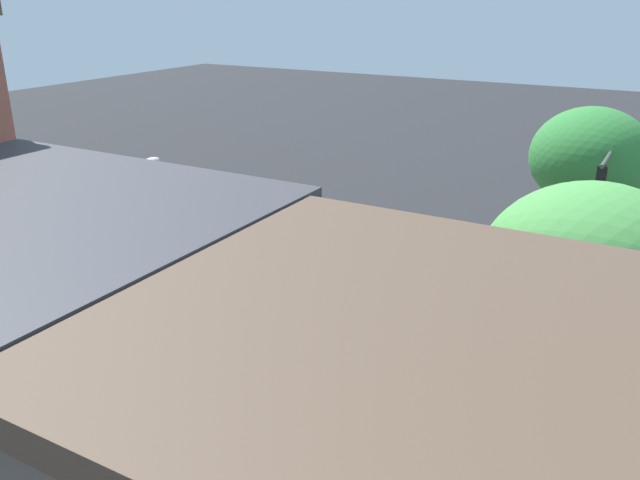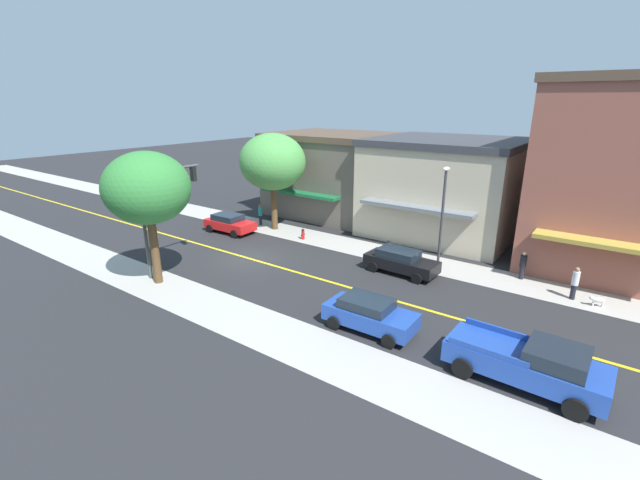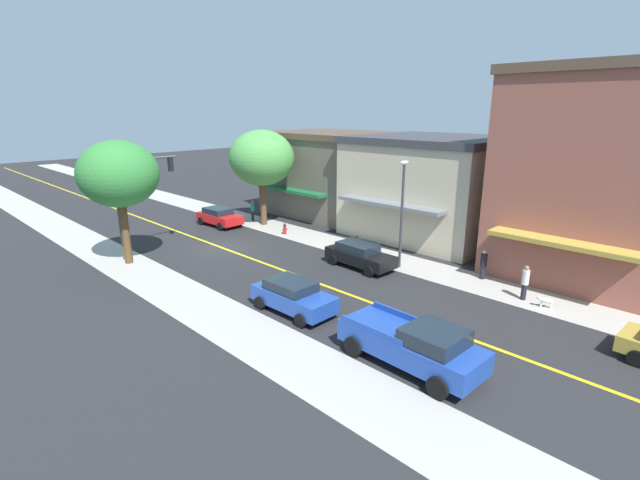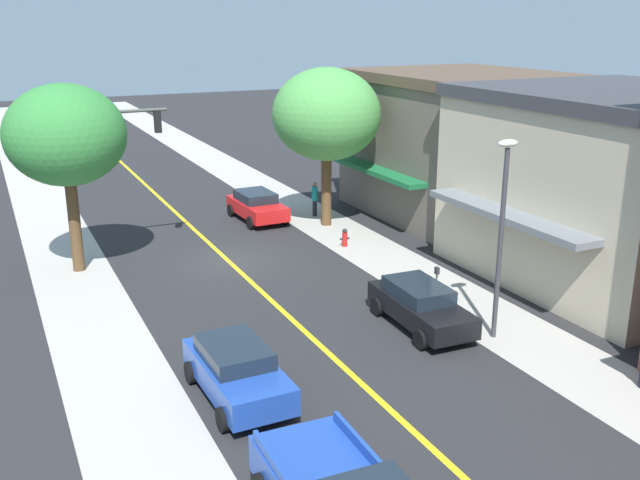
% 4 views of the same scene
% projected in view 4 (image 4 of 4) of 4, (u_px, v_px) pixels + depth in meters
% --- Properties ---
extents(ground_plane, '(140.00, 140.00, 0.00)m').
position_uv_depth(ground_plane, '(228.00, 261.00, 30.61)').
color(ground_plane, '#262628').
extents(sidewalk_left, '(3.12, 126.00, 0.01)m').
position_uv_depth(sidewalk_left, '(357.00, 242.00, 33.14)').
color(sidewalk_left, '#ADA8A0').
rests_on(sidewalk_left, ground).
extents(sidewalk_right, '(3.12, 126.00, 0.01)m').
position_uv_depth(sidewalk_right, '(76.00, 283.00, 28.08)').
color(sidewalk_right, '#ADA8A0').
rests_on(sidewalk_right, ground).
extents(road_centerline_stripe, '(0.20, 126.00, 0.00)m').
position_uv_depth(road_centerline_stripe, '(228.00, 261.00, 30.61)').
color(road_centerline_stripe, yellow).
rests_on(road_centerline_stripe, ground).
extents(brick_apartment_block, '(9.69, 10.35, 7.29)m').
position_uv_depth(brick_apartment_block, '(457.00, 143.00, 37.24)').
color(brick_apartment_block, '#665B51').
rests_on(brick_apartment_block, ground).
extents(pale_office_building, '(11.15, 10.92, 7.33)m').
position_uv_depth(pale_office_building, '(620.00, 185.00, 27.99)').
color(pale_office_building, beige).
rests_on(pale_office_building, ground).
extents(street_tree_left_near, '(4.65, 4.65, 7.52)m').
position_uv_depth(street_tree_left_near, '(66.00, 136.00, 27.89)').
color(street_tree_left_near, brown).
rests_on(street_tree_left_near, ground).
extents(street_tree_right_corner, '(5.19, 5.19, 7.68)m').
position_uv_depth(street_tree_right_corner, '(327.00, 115.00, 34.37)').
color(street_tree_right_corner, brown).
rests_on(street_tree_right_corner, ground).
extents(fire_hydrant, '(0.44, 0.24, 0.84)m').
position_uv_depth(fire_hydrant, '(345.00, 238.00, 32.45)').
color(fire_hydrant, red).
rests_on(fire_hydrant, ground).
extents(parking_meter, '(0.12, 0.18, 1.27)m').
position_uv_depth(parking_meter, '(437.00, 278.00, 26.16)').
color(parking_meter, '#4C4C51').
rests_on(parking_meter, ground).
extents(traffic_light_mast, '(4.21, 0.32, 6.52)m').
position_uv_depth(traffic_light_mast, '(99.00, 159.00, 29.54)').
color(traffic_light_mast, '#474C47').
rests_on(traffic_light_mast, ground).
extents(street_lamp, '(0.70, 0.36, 6.42)m').
position_uv_depth(street_lamp, '(502.00, 218.00, 22.20)').
color(street_lamp, '#38383D').
rests_on(street_lamp, ground).
extents(red_sedan_left_curb, '(2.16, 4.16, 1.46)m').
position_uv_depth(red_sedan_left_curb, '(257.00, 205.00, 36.56)').
color(red_sedan_left_curb, red).
rests_on(red_sedan_left_curb, ground).
extents(blue_sedan_right_curb, '(2.09, 4.24, 1.51)m').
position_uv_depth(blue_sedan_right_curb, '(237.00, 370.00, 19.43)').
color(blue_sedan_right_curb, '#1E429E').
rests_on(blue_sedan_right_curb, ground).
extents(black_sedan_left_curb, '(2.05, 4.47, 1.48)m').
position_uv_depth(black_sedan_left_curb, '(420.00, 305.00, 23.90)').
color(black_sedan_left_curb, black).
rests_on(black_sedan_left_curb, ground).
extents(pedestrian_teal_shirt, '(0.31, 0.31, 1.78)m').
position_uv_depth(pedestrian_teal_shirt, '(315.00, 198.00, 37.29)').
color(pedestrian_teal_shirt, black).
rests_on(pedestrian_teal_shirt, ground).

